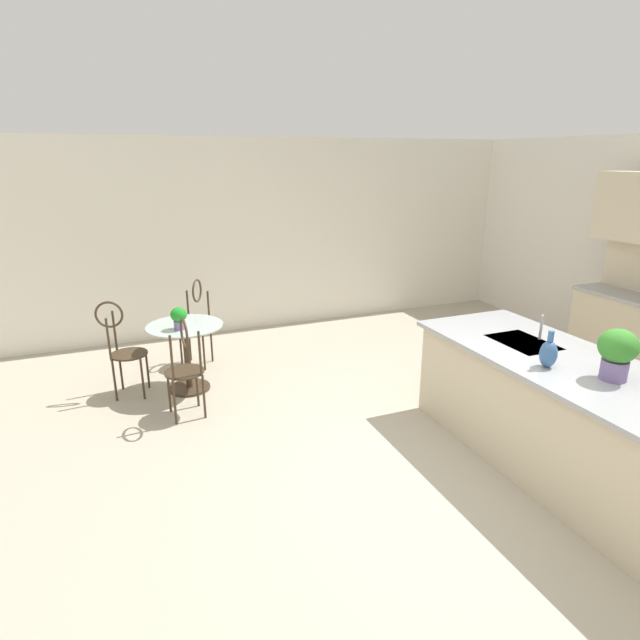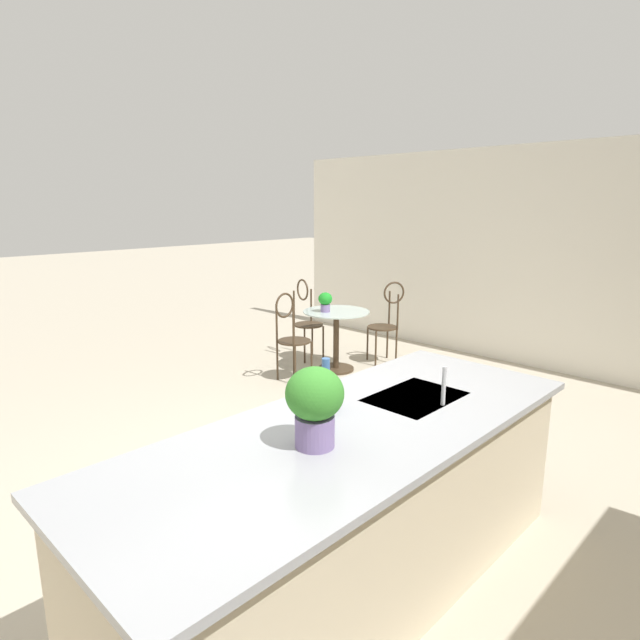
% 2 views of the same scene
% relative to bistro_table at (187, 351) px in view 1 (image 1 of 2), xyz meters
% --- Properties ---
extents(ground_plane, '(40.00, 40.00, 0.00)m').
position_rel_bistro_table_xyz_m(ground_plane, '(2.38, 1.72, -0.45)').
color(ground_plane, '#B2A893').
extents(wall_left_window, '(0.12, 7.80, 2.70)m').
position_rel_bistro_table_xyz_m(wall_left_window, '(-1.88, 1.72, 0.90)').
color(wall_left_window, silver).
rests_on(wall_left_window, ground).
extents(kitchen_island, '(2.80, 1.06, 0.92)m').
position_rel_bistro_table_xyz_m(kitchen_island, '(2.68, 2.57, 0.02)').
color(kitchen_island, beige).
rests_on(kitchen_island, ground).
extents(bistro_table, '(0.80, 0.80, 0.74)m').
position_rel_bistro_table_xyz_m(bistro_table, '(0.00, 0.00, 0.00)').
color(bistro_table, '#3D2D1E').
rests_on(bistro_table, ground).
extents(chair_near_window, '(0.49, 0.41, 1.04)m').
position_rel_bistro_table_xyz_m(chair_near_window, '(0.65, -0.10, 0.13)').
color(chair_near_window, '#3D2D1E').
rests_on(chair_near_window, ground).
extents(chair_by_island, '(0.52, 0.52, 1.04)m').
position_rel_bistro_table_xyz_m(chair_by_island, '(-0.71, 0.22, 0.13)').
color(chair_by_island, '#3D2D1E').
rests_on(chair_by_island, ground).
extents(chair_toward_desk, '(0.46, 0.52, 1.04)m').
position_rel_bistro_table_xyz_m(chair_toward_desk, '(-0.11, -0.64, 0.13)').
color(chair_toward_desk, '#3D2D1E').
rests_on(chair_toward_desk, ground).
extents(sink_faucet, '(0.02, 0.02, 0.22)m').
position_rel_bistro_table_xyz_m(sink_faucet, '(2.13, 2.75, 0.58)').
color(sink_faucet, '#B2B5BA').
rests_on(sink_faucet, kitchen_island).
extents(potted_plant_on_table, '(0.17, 0.17, 0.23)m').
position_rel_bistro_table_xyz_m(potted_plant_on_table, '(0.12, -0.07, 0.43)').
color(potted_plant_on_table, '#7A669E').
rests_on(potted_plant_on_table, bistro_table).
extents(potted_plant_counter_near, '(0.27, 0.27, 0.38)m').
position_rel_bistro_table_xyz_m(potted_plant_counter_near, '(2.98, 2.59, 0.69)').
color(potted_plant_counter_near, '#7A669E').
rests_on(potted_plant_counter_near, kitchen_island).
extents(vase_on_counter, '(0.13, 0.13, 0.29)m').
position_rel_bistro_table_xyz_m(vase_on_counter, '(2.63, 2.33, 0.58)').
color(vase_on_counter, '#386099').
rests_on(vase_on_counter, kitchen_island).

